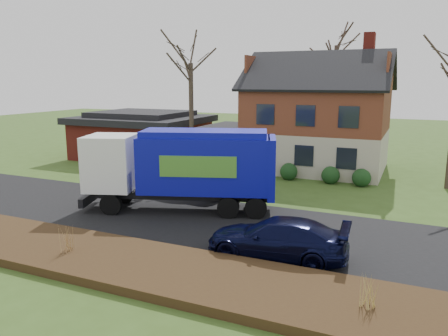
% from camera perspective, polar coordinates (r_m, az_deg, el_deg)
% --- Properties ---
extents(ground, '(120.00, 120.00, 0.00)m').
position_cam_1_polar(ground, '(19.48, -2.84, -7.00)').
color(ground, '#354F1A').
rests_on(ground, ground).
extents(road, '(80.00, 7.00, 0.02)m').
position_cam_1_polar(road, '(19.48, -2.84, -6.98)').
color(road, black).
rests_on(road, ground).
extents(mulch_verge, '(80.00, 3.50, 0.30)m').
position_cam_1_polar(mulch_verge, '(15.20, -12.08, -12.09)').
color(mulch_verge, '#311D10').
rests_on(mulch_verge, ground).
extents(main_house, '(12.95, 8.95, 9.26)m').
position_cam_1_polar(main_house, '(31.23, 11.27, 7.29)').
color(main_house, '#C1B29B').
rests_on(main_house, ground).
extents(ranch_house, '(9.80, 8.20, 3.70)m').
position_cam_1_polar(ranch_house, '(36.10, -10.63, 4.30)').
color(ranch_house, maroon).
rests_on(ranch_house, ground).
extents(garbage_truck, '(9.34, 5.20, 3.88)m').
position_cam_1_polar(garbage_truck, '(20.63, -5.17, 0.43)').
color(garbage_truck, black).
rests_on(garbage_truck, ground).
extents(silver_sedan, '(5.25, 2.84, 1.64)m').
position_cam_1_polar(silver_sedan, '(24.23, -4.47, -1.33)').
color(silver_sedan, '#999CA0').
rests_on(silver_sedan, ground).
extents(navy_wagon, '(5.07, 2.37, 1.43)m').
position_cam_1_polar(navy_wagon, '(15.56, 6.91, -9.11)').
color(navy_wagon, black).
rests_on(navy_wagon, ground).
extents(tree_front_west, '(3.38, 3.38, 10.04)m').
position_cam_1_polar(tree_front_west, '(28.87, -4.42, 15.59)').
color(tree_front_west, '#3B2E23').
rests_on(tree_front_west, ground).
extents(tree_back, '(3.82, 3.82, 12.11)m').
position_cam_1_polar(tree_back, '(37.83, 14.59, 17.02)').
color(tree_back, '#3D2D24').
rests_on(tree_back, ground).
extents(grass_clump_mid, '(0.33, 0.27, 0.92)m').
position_cam_1_polar(grass_clump_mid, '(16.25, -19.90, -8.65)').
color(grass_clump_mid, '#A67C49').
rests_on(grass_clump_mid, mulch_verge).
extents(grass_clump_east, '(0.37, 0.30, 0.91)m').
position_cam_1_polar(grass_clump_east, '(12.41, 18.40, -14.94)').
color(grass_clump_east, tan).
rests_on(grass_clump_east, mulch_verge).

